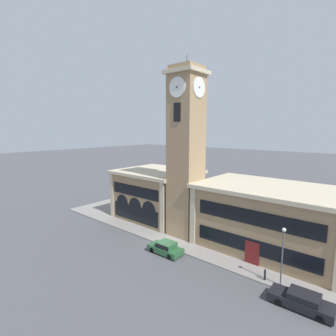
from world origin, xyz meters
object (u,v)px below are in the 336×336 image
Objects in this scene: parked_car_near at (166,248)px; bollard at (265,275)px; parked_car_mid at (302,300)px; street_lamp at (283,248)px.

bollard is at bearing -171.66° from parked_car_near.
street_lamp is at bearing -42.19° from parked_car_mid.
bollard is at bearing -28.32° from parked_car_mid.
bollard is (-3.56, 1.81, -0.04)m from parked_car_mid.
parked_car_mid is 0.89× the size of street_lamp.
street_lamp is at bearing -172.34° from parked_car_near.
parked_car_near reaches higher than parked_car_mid.
street_lamp reaches higher than bollard.
street_lamp is (-2.20, 1.90, 2.99)m from parked_car_mid.
parked_car_mid is 3.99m from bollard.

